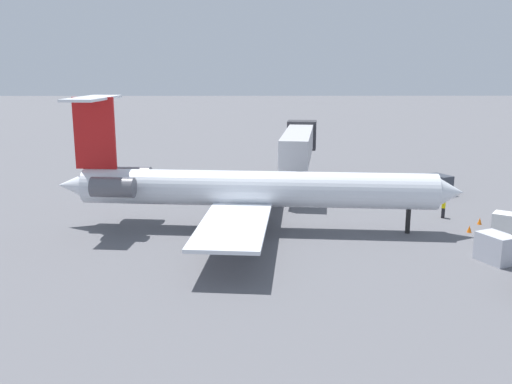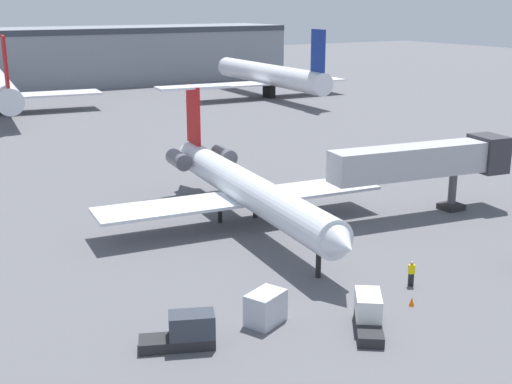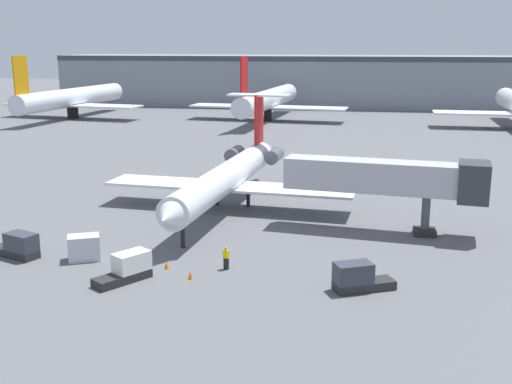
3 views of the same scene
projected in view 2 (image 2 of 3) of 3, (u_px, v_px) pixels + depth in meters
ground_plane at (241, 222)px, 56.03m from camera, size 400.00×400.00×0.10m
regional_jet at (243, 185)px, 54.56m from camera, size 24.41×31.07×10.06m
jet_bridge at (431, 160)px, 57.13m from camera, size 16.89×5.16×6.34m
ground_crew_marshaller at (411, 273)px, 43.06m from camera, size 0.48×0.42×1.69m
baggage_tug_lead at (185, 332)px, 35.41m from camera, size 4.23×2.78×1.90m
baggage_tug_trailing at (368, 314)px, 37.48m from camera, size 3.44×4.08×1.90m
cargo_container_uld at (266, 308)px, 38.05m from camera, size 2.70×2.34×1.86m
traffic_cone_near at (366, 299)px, 40.69m from camera, size 0.36×0.36×0.55m
traffic_cone_mid at (412, 302)px, 40.37m from camera, size 0.36×0.36×0.55m
terminal_building at (2, 60)px, 138.54m from camera, size 125.48×19.26×12.35m
parked_airliner_west_mid at (0, 88)px, 108.72m from camera, size 32.36×38.17×13.24m
parked_airliner_centre at (270, 75)px, 127.53m from camera, size 31.79×37.71×13.29m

